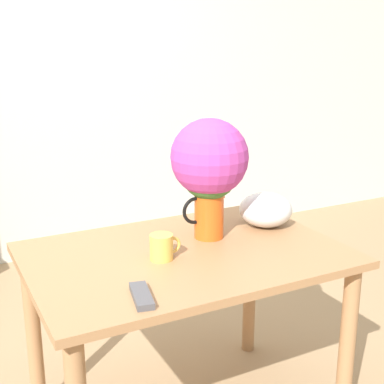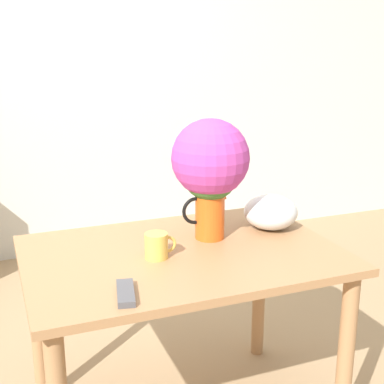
% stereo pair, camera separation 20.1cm
% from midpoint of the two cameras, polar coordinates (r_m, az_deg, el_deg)
% --- Properties ---
extents(wall_back, '(8.00, 0.05, 2.60)m').
position_cam_midpoint_polar(wall_back, '(3.74, -18.90, 12.24)').
color(wall_back, silver).
rests_on(wall_back, ground_plane).
extents(table, '(1.14, 0.78, 0.74)m').
position_cam_midpoint_polar(table, '(2.02, -3.61, -9.45)').
color(table, '#A3754C').
rests_on(table, ground_plane).
extents(flower_vase, '(0.30, 0.30, 0.47)m').
position_cam_midpoint_polar(flower_vase, '(2.02, -0.98, 2.84)').
color(flower_vase, '#E05619').
rests_on(flower_vase, table).
extents(coffee_mug, '(0.12, 0.08, 0.09)m').
position_cam_midpoint_polar(coffee_mug, '(1.89, -6.26, -5.90)').
color(coffee_mug, gold).
rests_on(coffee_mug, table).
extents(white_bowl, '(0.22, 0.22, 0.14)m').
position_cam_midpoint_polar(white_bowl, '(2.22, 5.31, -1.93)').
color(white_bowl, silver).
rests_on(white_bowl, table).
extents(remote_control, '(0.08, 0.17, 0.02)m').
position_cam_midpoint_polar(remote_control, '(1.64, -8.98, -10.95)').
color(remote_control, '#4C4C51').
rests_on(remote_control, table).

